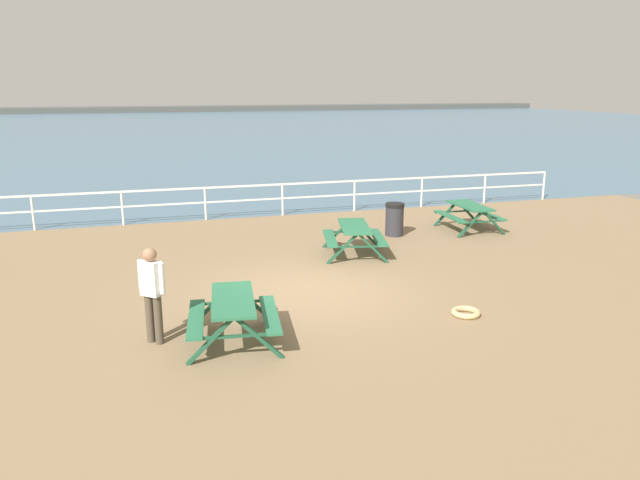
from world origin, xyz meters
TOP-DOWN VIEW (x-y plane):
  - ground_plane at (0.00, 0.00)m, footprint 30.00×24.00m
  - sea_band at (0.00, 52.75)m, footprint 142.00×90.00m
  - distant_shoreline at (0.00, 95.75)m, footprint 142.00×6.00m
  - seaward_railing at (0.00, 7.75)m, footprint 23.07×0.07m
  - picnic_table_near_left at (-1.91, -2.15)m, footprint 1.74×1.98m
  - picnic_table_near_right at (6.15, 4.03)m, footprint 1.59×1.85m
  - picnic_table_far_right at (1.90, 2.42)m, footprint 1.88×2.10m
  - visitor at (-3.20, -1.81)m, footprint 0.41×0.39m
  - litter_bin at (3.73, 4.05)m, footprint 0.55×0.55m
  - rope_coil at (2.49, -2.20)m, footprint 0.55×0.55m

SIDE VIEW (x-z plane):
  - ground_plane at x=0.00m, z-range -0.20..0.00m
  - sea_band at x=0.00m, z-range 0.00..0.00m
  - distant_shoreline at x=0.00m, z-range -0.90..0.90m
  - rope_coil at x=2.49m, z-range 0.00..0.11m
  - litter_bin at x=3.73m, z-range 0.00..0.95m
  - picnic_table_near_left at x=-1.91m, z-range 0.19..0.98m
  - picnic_table_near_right at x=6.15m, z-range 0.19..0.98m
  - picnic_table_far_right at x=1.90m, z-range 0.19..0.98m
  - seaward_railing at x=0.00m, z-range 0.23..1.31m
  - visitor at x=-3.20m, z-range 0.12..1.78m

